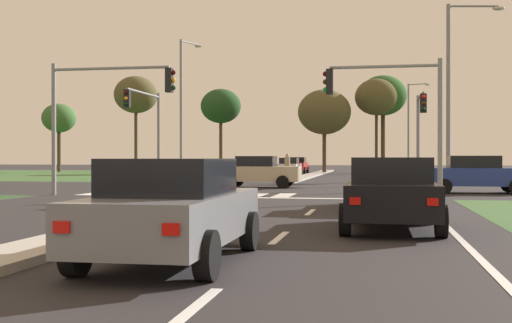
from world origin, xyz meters
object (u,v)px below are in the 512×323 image
Objects in this scene: car_grey_third at (173,209)px; traffic_signal_near_right at (395,103)px; street_lamp_third at (183,102)px; car_white_fifth at (289,166)px; traffic_signal_near_left at (99,103)px; car_red_fourth at (297,165)px; car_black_sixth at (391,193)px; treeline_fourth at (324,112)px; street_lamp_second at (454,85)px; traffic_signal_far_left at (147,118)px; car_silver_near at (385,184)px; traffic_signal_far_right at (420,121)px; car_beige_eighth at (259,171)px; treeline_sixth at (383,96)px; treeline_fifth at (376,97)px; pedestrian_at_median at (287,164)px; street_lamp_fourth at (410,123)px; treeline_near at (59,119)px; treeline_third at (221,106)px; car_blue_second at (476,174)px; treeline_second at (136,95)px.

traffic_signal_near_right reaches higher than car_grey_third.
traffic_signal_near_right is at bearing -55.98° from street_lamp_third.
car_white_fifth is 32.84m from traffic_signal_near_left.
car_red_fourth is 0.84× the size of traffic_signal_near_left.
street_lamp_third reaches higher than car_black_sixth.
treeline_fourth is at bearing -117.06° from car_white_fifth.
car_red_fourth is 38.83m from traffic_signal_near_left.
car_grey_third is 17.98m from traffic_signal_near_left.
street_lamp_second reaches higher than traffic_signal_near_right.
traffic_signal_near_left is (-3.40, -38.57, 2.93)m from car_red_fourth.
traffic_signal_near_right reaches higher than car_red_fourth.
street_lamp_third is at bearing 95.43° from traffic_signal_far_left.
car_grey_third is (-3.17, -10.74, 0.02)m from car_silver_near.
car_silver_near is 0.87× the size of traffic_signal_far_right.
car_red_fourth is 1.07× the size of car_beige_eighth.
treeline_sixth is at bearing 74.03° from traffic_signal_near_left.
pedestrian_at_median is at bearing -102.11° from treeline_fifth.
traffic_signal_near_left is 50.04m from street_lamp_fourth.
traffic_signal_far_left is at bearing -112.20° from car_beige_eighth.
traffic_signal_far_left is (-13.16, 16.23, 3.03)m from car_silver_near.
street_lamp_second is at bearing 114.08° from car_white_fifth.
car_black_sixth is 20.09m from car_beige_eighth.
car_red_fourth is 0.47× the size of street_lamp_fourth.
car_black_sixth is at bearing -89.44° from car_silver_near.
treeline_near is at bearing 118.23° from car_grey_third.
street_lamp_fourth is 1.30× the size of treeline_near.
car_black_sixth is 26.04m from pedestrian_at_median.
traffic_signal_far_right reaches higher than car_silver_near.
traffic_signal_far_left reaches higher than car_black_sixth.
treeline_sixth reaches higher than traffic_signal_far_left.
traffic_signal_near_right is (6.57, -8.30, 2.74)m from car_beige_eighth.
treeline_sixth is (6.52, 32.06, 6.66)m from car_beige_eighth.
treeline_sixth is (-2.93, -7.52, 2.21)m from street_lamp_fourth.
traffic_signal_near_right is 41.44m from treeline_third.
car_red_fourth is 18.78m from street_lamp_third.
treeline_fifth is (-0.28, 44.29, 6.51)m from car_silver_near.
treeline_fifth reaches higher than traffic_signal_far_right.
street_lamp_fourth reaches higher than traffic_signal_far_right.
pedestrian_at_median is at bearing -104.88° from street_lamp_fourth.
traffic_signal_near_left is at bearing 84.97° from car_red_fourth.
street_lamp_third is at bearing -119.17° from treeline_fourth.
car_blue_second is at bearing -78.34° from street_lamp_second.
traffic_signal_near_right is at bearing -58.29° from treeline_second.
car_white_fifth is at bearing 114.08° from street_lamp_second.
traffic_signal_near_right is at bearing -50.21° from treeline_near.
car_beige_eighth is (-6.23, 19.10, 0.03)m from car_black_sixth.
car_blue_second is at bearing -60.26° from treeline_third.
traffic_signal_far_right is at bearing -85.24° from treeline_fifth.
traffic_signal_near_left reaches higher than pedestrian_at_median.
traffic_signal_far_right reaches higher than car_grey_third.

